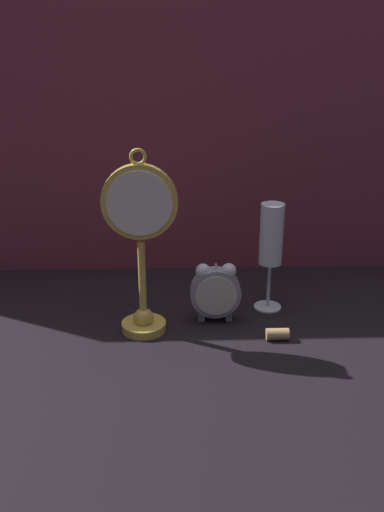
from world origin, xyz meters
TOP-DOWN VIEW (x-y plane):
  - ground_plane at (0.00, 0.00)m, footprint 4.00×4.00m
  - fabric_backdrop_drape at (0.00, 0.33)m, footprint 1.68×0.01m
  - pocket_watch_on_stand at (-0.09, 0.02)m, footprint 0.14×0.08m
  - alarm_clock_twin_bell at (0.04, 0.05)m, footprint 0.10×0.03m
  - champagne_flute at (0.16, 0.11)m, footprint 0.06×0.06m
  - wine_cork at (0.15, -0.02)m, footprint 0.04×0.02m

SIDE VIEW (x-z plane):
  - ground_plane at x=0.00m, z-range 0.00..0.00m
  - wine_cork at x=0.15m, z-range 0.00..0.02m
  - alarm_clock_twin_bell at x=0.04m, z-range 0.01..0.13m
  - champagne_flute at x=0.16m, z-range 0.03..0.26m
  - pocket_watch_on_stand at x=-0.09m, z-range 0.00..0.35m
  - fabric_backdrop_drape at x=0.00m, z-range 0.00..0.68m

